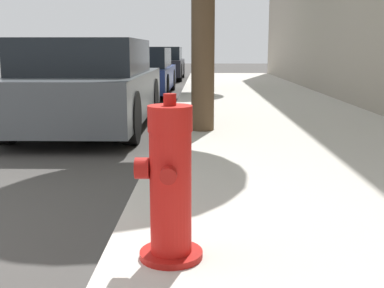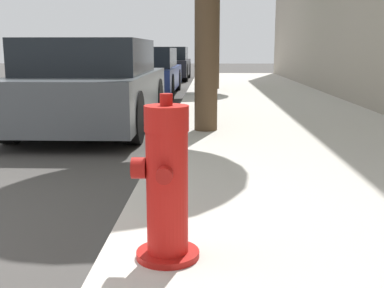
{
  "view_description": "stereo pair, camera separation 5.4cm",
  "coord_description": "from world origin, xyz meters",
  "px_view_note": "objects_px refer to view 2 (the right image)",
  "views": [
    {
      "loc": [
        2.56,
        -2.43,
        1.25
      ],
      "look_at": [
        2.48,
        1.17,
        0.53
      ],
      "focal_mm": 45.0,
      "sensor_mm": 36.0,
      "label": 1
    },
    {
      "loc": [
        2.61,
        -2.43,
        1.25
      ],
      "look_at": [
        2.48,
        1.17,
        0.53
      ],
      "focal_mm": 45.0,
      "sensor_mm": 36.0,
      "label": 2
    }
  ],
  "objects_px": {
    "parked_car_near": "(93,85)",
    "parked_car_mid": "(146,72)",
    "parked_car_far": "(167,64)",
    "fire_hydrant": "(167,185)"
  },
  "relations": [
    {
      "from": "parked_car_near",
      "to": "parked_car_mid",
      "type": "xyz_separation_m",
      "value": [
        0.09,
        5.79,
        -0.06
      ]
    },
    {
      "from": "fire_hydrant",
      "to": "parked_car_far",
      "type": "height_order",
      "value": "parked_car_far"
    },
    {
      "from": "parked_car_near",
      "to": "parked_car_far",
      "type": "bearing_deg",
      "value": 89.62
    },
    {
      "from": "parked_car_far",
      "to": "fire_hydrant",
      "type": "bearing_deg",
      "value": -85.03
    },
    {
      "from": "parked_car_near",
      "to": "parked_car_mid",
      "type": "bearing_deg",
      "value": 89.14
    },
    {
      "from": "fire_hydrant",
      "to": "parked_car_near",
      "type": "bearing_deg",
      "value": 107.39
    },
    {
      "from": "parked_car_near",
      "to": "parked_car_mid",
      "type": "height_order",
      "value": "parked_car_near"
    },
    {
      "from": "parked_car_near",
      "to": "parked_car_far",
      "type": "height_order",
      "value": "parked_car_near"
    },
    {
      "from": "fire_hydrant",
      "to": "parked_car_mid",
      "type": "bearing_deg",
      "value": 97.92
    },
    {
      "from": "parked_car_near",
      "to": "parked_car_mid",
      "type": "relative_size",
      "value": 0.94
    }
  ]
}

